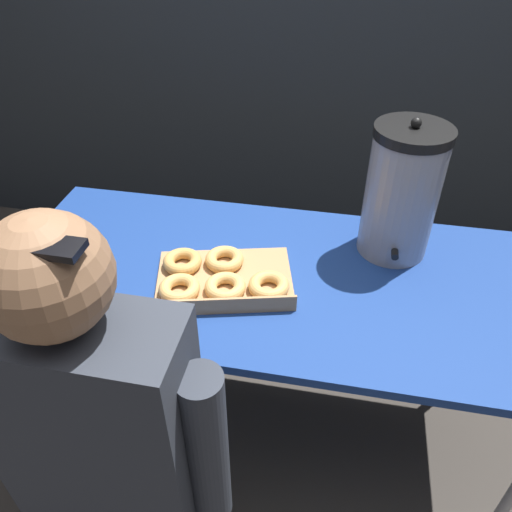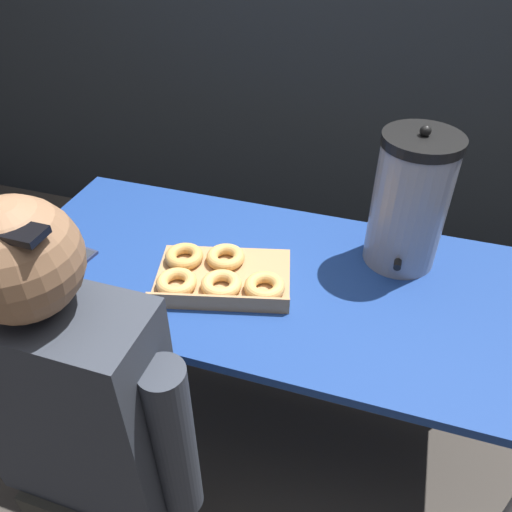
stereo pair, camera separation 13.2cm
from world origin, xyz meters
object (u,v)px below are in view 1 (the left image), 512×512
donut_box (220,278)px  cell_phone (68,276)px  person_seated (110,462)px  coffee_urn (402,193)px

donut_box → cell_phone: bearing=172.9°
person_seated → coffee_urn: bearing=-127.6°
donut_box → coffee_urn: coffee_urn is taller
donut_box → person_seated: person_seated is taller
donut_box → coffee_urn: bearing=14.9°
cell_phone → coffee_urn: bearing=27.9°
donut_box → cell_phone: (-0.44, -0.05, -0.02)m
coffee_urn → person_seated: size_ratio=0.34×
donut_box → coffee_urn: 0.58m
coffee_urn → cell_phone: size_ratio=2.85×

